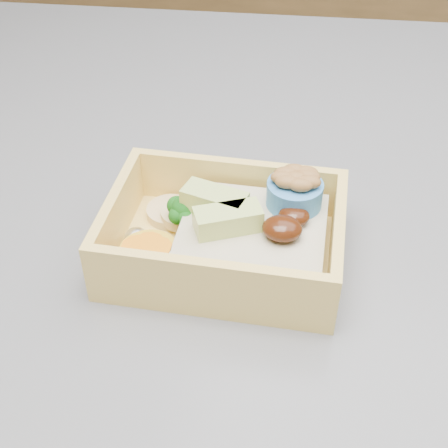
# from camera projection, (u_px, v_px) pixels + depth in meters

# --- Properties ---
(island) EXTENTS (1.24, 0.84, 0.92)m
(island) POSITION_uv_depth(u_px,v_px,m) (79.00, 440.00, 0.88)
(island) COLOR brown
(island) RESTS_ON ground
(bento_box) EXTENTS (0.19, 0.14, 0.07)m
(bento_box) POSITION_uv_depth(u_px,v_px,m) (232.00, 234.00, 0.48)
(bento_box) COLOR #EEC862
(bento_box) RESTS_ON island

